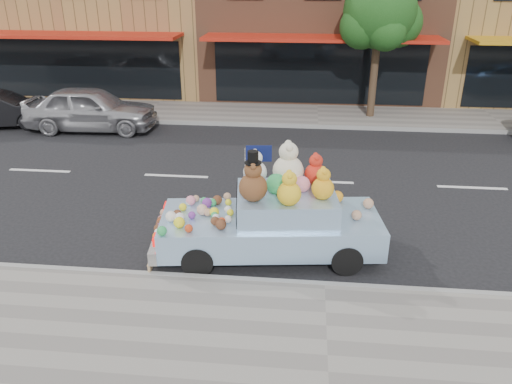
# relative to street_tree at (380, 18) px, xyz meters

# --- Properties ---
(ground) EXTENTS (120.00, 120.00, 0.00)m
(ground) POSITION_rel_street_tree_xyz_m (-2.03, -6.55, -3.69)
(ground) COLOR black
(ground) RESTS_ON ground
(near_sidewalk) EXTENTS (60.00, 3.00, 0.12)m
(near_sidewalk) POSITION_rel_street_tree_xyz_m (-2.03, -13.05, -3.63)
(near_sidewalk) COLOR gray
(near_sidewalk) RESTS_ON ground
(far_sidewalk) EXTENTS (60.00, 3.00, 0.12)m
(far_sidewalk) POSITION_rel_street_tree_xyz_m (-2.03, -0.05, -3.63)
(far_sidewalk) COLOR gray
(far_sidewalk) RESTS_ON ground
(near_kerb) EXTENTS (60.00, 0.12, 0.13)m
(near_kerb) POSITION_rel_street_tree_xyz_m (-2.03, -11.55, -3.63)
(near_kerb) COLOR gray
(near_kerb) RESTS_ON ground
(far_kerb) EXTENTS (60.00, 0.12, 0.13)m
(far_kerb) POSITION_rel_street_tree_xyz_m (-2.03, -1.55, -3.63)
(far_kerb) COLOR gray
(far_kerb) RESTS_ON ground
(storefront_left) EXTENTS (10.00, 9.80, 7.30)m
(storefront_left) POSITION_rel_street_tree_xyz_m (-12.03, 5.42, -0.05)
(storefront_left) COLOR olive
(storefront_left) RESTS_ON ground
(storefront_mid) EXTENTS (10.00, 9.80, 7.30)m
(storefront_mid) POSITION_rel_street_tree_xyz_m (-2.03, 5.42, -0.05)
(storefront_mid) COLOR #90583D
(storefront_mid) RESTS_ON ground
(street_tree) EXTENTS (3.00, 2.70, 5.22)m
(street_tree) POSITION_rel_street_tree_xyz_m (0.00, 0.00, 0.00)
(street_tree) COLOR #38281C
(street_tree) RESTS_ON ground
(car_silver) EXTENTS (4.64, 2.02, 1.56)m
(car_silver) POSITION_rel_street_tree_xyz_m (-10.07, -2.56, -2.91)
(car_silver) COLOR #ABABB0
(car_silver) RESTS_ON ground
(art_car) EXTENTS (4.66, 2.26, 2.32)m
(art_car) POSITION_rel_street_tree_xyz_m (-3.07, -10.38, -2.88)
(art_car) COLOR black
(art_car) RESTS_ON ground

